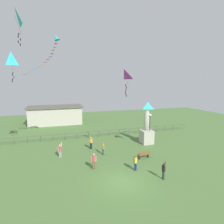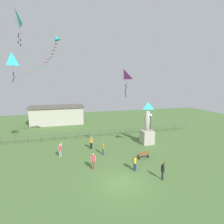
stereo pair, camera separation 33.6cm
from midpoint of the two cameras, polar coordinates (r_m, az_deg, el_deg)
The scene contains 17 objects.
ground_plane at distance 16.79m, azimuth 3.51°, elevation -21.37°, with size 80.00×80.00×0.00m, color #4C7038.
statue_monument at distance 26.28m, azimuth 11.36°, elevation -6.10°, with size 1.62×1.62×5.34m.
lamppost at distance 25.75m, azimuth 12.37°, elevation -3.17°, with size 0.36×0.36×4.33m.
park_bench at distance 21.49m, azimuth 10.47°, elevation -13.07°, with size 1.54×0.62×0.85m.
person_0 at distance 24.06m, azimuth -6.19°, elevation -9.33°, with size 0.46×0.30×1.64m.
person_1 at distance 22.09m, azimuth -2.41°, elevation -11.12°, with size 0.28×0.46×1.77m.
person_2 at distance 18.47m, azimuth 7.74°, elevation -15.33°, with size 0.47×0.29×1.57m.
person_3 at distance 18.66m, azimuth -5.41°, elevation -14.85°, with size 0.50×0.31×1.65m.
person_4 at distance 22.16m, azimuth -15.63°, elevation -11.31°, with size 0.46×0.33×1.83m.
person_5 at distance 17.41m, azimuth 16.26°, elevation -17.17°, with size 0.29×0.49×1.81m.
kite_0 at distance 19.74m, azimuth -27.78°, elevation 24.88°, with size 0.85×1.22×3.23m.
kite_1 at distance 23.31m, azimuth 11.66°, elevation 1.75°, with size 1.11×0.69×1.87m.
kite_2 at distance 18.97m, azimuth 4.21°, elevation 11.30°, with size 1.03×1.26×2.77m.
kite_3 at distance 22.89m, azimuth -28.58°, elevation 14.09°, with size 1.03×1.04×3.17m.
streamer_kite at distance 22.33m, azimuth -17.48°, elevation 20.06°, with size 4.77×4.95×4.15m.
waterfront_railing at distance 29.05m, azimuth -6.83°, elevation -6.77°, with size 36.04×0.06×0.95m.
pavilion_building at distance 40.11m, azimuth -16.67°, elevation -0.82°, with size 11.09×5.42×3.80m.
Camera 2 is at (-4.93, -13.62, 8.47)m, focal length 29.06 mm.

